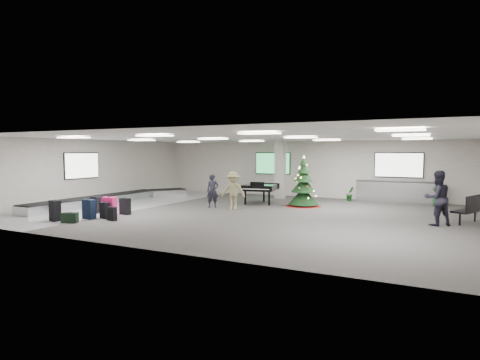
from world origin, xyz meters
The scene contains 20 objects.
ground centered at (0.00, 0.00, 0.00)m, with size 18.00×18.00×0.00m, color #3D3937.
room_envelope centered at (-0.38, 0.67, 2.33)m, with size 18.02×14.02×3.21m.
baggage_carousel centered at (-7.84, -0.08, 0.21)m, with size 2.28×9.71×0.43m.
service_counter centered at (5.00, 6.65, 0.55)m, with size 4.05×0.65×1.08m.
suitcase_0 centered at (-5.87, -5.06, 0.38)m, with size 0.55×0.41×0.79m.
suitcase_1 centered at (-4.62, -3.82, 0.31)m, with size 0.44×0.29×0.65m.
pink_suitcase centered at (-4.64, -3.56, 0.41)m, with size 0.55×0.36×0.83m.
suitcase_3 centered at (-4.63, -2.69, 0.34)m, with size 0.48×0.30×0.70m.
navy_suitcase centered at (-5.10, -4.15, 0.38)m, with size 0.50×0.31×0.77m.
green_duffel centered at (-5.06, -5.08, 0.19)m, with size 0.62×0.49×0.39m.
suitcase_7 centered at (-4.01, -4.06, 0.26)m, with size 0.37×0.22×0.53m.
suitcase_8 centered at (-6.00, -2.94, 0.35)m, with size 0.50×0.33×0.71m.
christmas_tree centered at (1.16, 3.06, 0.83)m, with size 1.71×1.71×2.44m.
grand_piano centered at (-1.08, 3.06, 0.80)m, with size 1.82×2.20×1.13m.
bench centered at (8.00, 1.28, 0.59)m, with size 1.20×1.74×1.05m.
traveler_a centered at (-2.46, 0.72, 0.77)m, with size 0.56×0.37×1.54m, color black.
traveler_b centered at (-1.35, 0.66, 0.85)m, with size 1.10×0.63×1.70m, color #867C53.
traveler_bench centered at (6.89, 0.30, 0.96)m, with size 0.94×0.73×1.93m, color black.
potted_plant_left centered at (2.72, 6.11, 0.38)m, with size 0.42×0.34×0.77m, color #154315.
potted_plant_right centered at (6.86, 5.89, 0.44)m, with size 0.49×0.49×0.87m, color #154315.
Camera 1 is at (6.98, -15.21, 2.57)m, focal length 30.00 mm.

